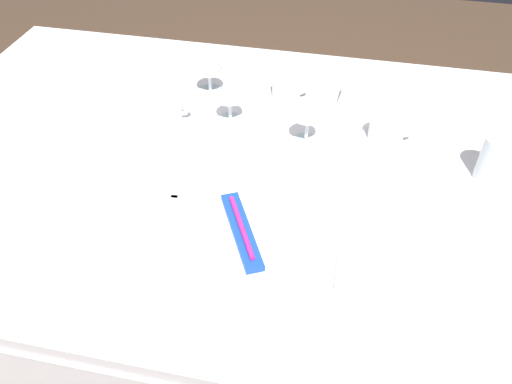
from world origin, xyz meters
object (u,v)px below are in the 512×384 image
Objects in this scene: coffee_cup_left at (286,86)px; coffee_cup_right at (168,106)px; toothbrush_package at (243,230)px; napkin_folded at (351,85)px; spoon_soup at (329,236)px; wine_glass_centre at (308,109)px; coffee_cup_far at (388,128)px; wine_glass_right at (209,62)px; fork_outer at (165,220)px; spoon_dessert at (342,241)px; drink_tumbler at (494,162)px; dinner_plate at (243,236)px; wine_glass_left at (229,89)px.

coffee_cup_right is at bearing -149.47° from coffee_cup_left.
toothbrush_package is 0.54m from napkin_folded.
wine_glass_centre is at bearing 106.52° from spoon_soup.
coffee_cup_right is at bearing 176.87° from wine_glass_centre.
coffee_cup_far is 0.17m from napkin_folded.
wine_glass_right is at bearing 179.85° from napkin_folded.
spoon_soup is 2.05× the size of coffee_cup_far.
spoon_dessert is (0.36, 0.02, 0.00)m from fork_outer.
spoon_soup is 0.61m from wine_glass_right.
spoon_soup is (0.33, 0.02, -0.00)m from fork_outer.
toothbrush_package is at bearing -5.89° from fork_outer.
napkin_folded is (-0.00, 0.47, 0.07)m from spoon_soup.
toothbrush_package is 0.93× the size of spoon_soup.
spoon_dessert is 0.40m from drink_tumbler.
coffee_cup_right reaches higher than fork_outer.
toothbrush_package is at bearing -124.64° from coffee_cup_far.
spoon_dessert is 2.14× the size of coffee_cup_left.
wine_glass_centre is (-0.19, -0.04, 0.05)m from coffee_cup_far.
napkin_folded reaches higher than coffee_cup_right.
wine_glass_right is (-0.21, -0.01, 0.05)m from coffee_cup_left.
coffee_cup_left is 1.02× the size of coffee_cup_right.
coffee_cup_left is at bearing 111.90° from spoon_dessert.
dinner_plate is 0.54m from napkin_folded.
wine_glass_left is at bearing 107.70° from toothbrush_package.
spoon_dessert is at bearing -139.10° from drink_tumbler.
coffee_cup_left is (0.16, 0.51, 0.04)m from fork_outer.
dinner_plate is at bearing -102.52° from wine_glass_centre.
spoon_dessert is 0.64m from wine_glass_right.
spoon_dessert is (0.19, 0.03, -0.01)m from dinner_plate.
dinner_plate is 0.17m from spoon_soup.
coffee_cup_far is at bearing 2.23° from coffee_cup_right.
wine_glass_left reaches higher than coffee_cup_far.
drink_tumbler is at bearing 37.67° from spoon_soup.
dinner_plate is 2.50× the size of drink_tumbler.
drink_tumbler is (0.49, 0.30, 0.04)m from dinner_plate.
coffee_cup_right is 0.68× the size of napkin_folded.
fork_outer is (-0.17, 0.02, -0.02)m from toothbrush_package.
napkin_folded is at bearing 63.28° from wine_glass_centre.
coffee_cup_right reaches higher than coffee_cup_far.
spoon_dessert is at bearing -48.49° from wine_glass_left.
spoon_dessert is at bearing -14.48° from spoon_soup.
wine_glass_centre is at bearing -116.72° from napkin_folded.
fork_outer is 0.42m from wine_glass_centre.
wine_glass_centre is 1.05× the size of wine_glass_right.
coffee_cup_far is at bearing -1.80° from wine_glass_left.
drink_tumbler reaches higher than coffee_cup_left.
coffee_cup_left is at bearing 1.79° from wine_glass_right.
wine_glass_left is at bearing -157.36° from napkin_folded.
coffee_cup_far is at bearing 40.17° from fork_outer.
wine_glass_right is at bearing 112.40° from toothbrush_package.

